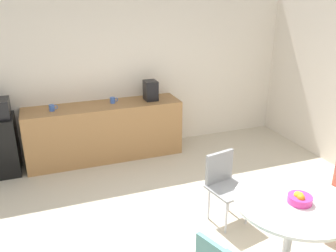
% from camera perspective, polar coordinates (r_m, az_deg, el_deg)
% --- Properties ---
extents(wall_back, '(6.00, 0.10, 2.60)m').
position_cam_1_polar(wall_back, '(5.92, -7.93, 8.43)').
color(wall_back, silver).
rests_on(wall_back, ground_plane).
extents(counter_block, '(2.45, 0.60, 0.90)m').
position_cam_1_polar(counter_block, '(5.77, -10.18, -0.88)').
color(counter_block, '#9E7042').
rests_on(counter_block, ground_plane).
extents(round_table, '(1.10, 1.10, 0.76)m').
position_cam_1_polar(round_table, '(3.58, 19.40, -13.27)').
color(round_table, silver).
rests_on(round_table, ground_plane).
extents(chair_gray, '(0.50, 0.50, 0.83)m').
position_cam_1_polar(chair_gray, '(4.19, 9.03, -8.50)').
color(chair_gray, silver).
rests_on(chair_gray, ground_plane).
extents(fruit_bowl, '(0.22, 0.22, 0.11)m').
position_cam_1_polar(fruit_bowl, '(3.47, 20.53, -10.91)').
color(fruit_bowl, '#D8338C').
rests_on(fruit_bowl, round_table).
extents(mug_white, '(0.13, 0.08, 0.09)m').
position_cam_1_polar(mug_white, '(5.51, -18.27, 2.82)').
color(mug_white, '#3F66BF').
rests_on(mug_white, counter_block).
extents(mug_green, '(0.13, 0.08, 0.09)m').
position_cam_1_polar(mug_green, '(5.67, -8.93, 4.15)').
color(mug_green, '#3F66BF').
rests_on(mug_green, counter_block).
extents(mug_red, '(0.13, 0.08, 0.09)m').
position_cam_1_polar(mug_red, '(5.81, -2.63, 4.79)').
color(mug_red, '#D84C4C').
rests_on(mug_red, counter_block).
extents(coffee_maker, '(0.20, 0.24, 0.32)m').
position_cam_1_polar(coffee_maker, '(5.75, -2.83, 5.78)').
color(coffee_maker, black).
rests_on(coffee_maker, counter_block).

